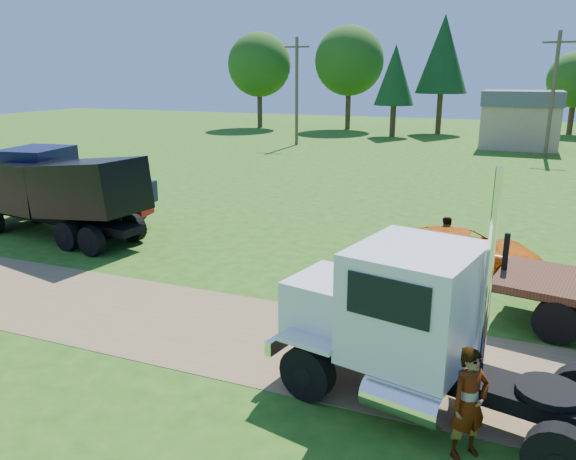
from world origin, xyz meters
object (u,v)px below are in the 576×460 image
at_px(black_dump_truck, 65,192).
at_px(navy_truck, 54,187).
at_px(white_semi_tractor, 416,327).
at_px(orange_pickup, 462,251).
at_px(spectator_a, 469,404).

xyz_separation_m(black_dump_truck, navy_truck, (-1.78, 1.28, -0.16)).
bearing_deg(white_semi_tractor, navy_truck, 167.36).
relative_size(white_semi_tractor, orange_pickup, 1.60).
distance_m(navy_truck, spectator_a, 19.03).
xyz_separation_m(white_semi_tractor, spectator_a, (1.10, -1.24, -0.60)).
xyz_separation_m(black_dump_truck, spectator_a, (15.17, -7.35, -0.84)).
height_order(white_semi_tractor, orange_pickup, white_semi_tractor).
relative_size(navy_truck, spectator_a, 3.94).
xyz_separation_m(white_semi_tractor, orange_pickup, (0.10, 8.01, -0.89)).
xyz_separation_m(black_dump_truck, orange_pickup, (14.18, 1.90, -1.13)).
relative_size(white_semi_tractor, spectator_a, 4.04).
relative_size(orange_pickup, spectator_a, 2.52).
distance_m(white_semi_tractor, navy_truck, 17.49).
distance_m(black_dump_truck, spectator_a, 16.88).
bearing_deg(navy_truck, black_dump_truck, -43.90).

